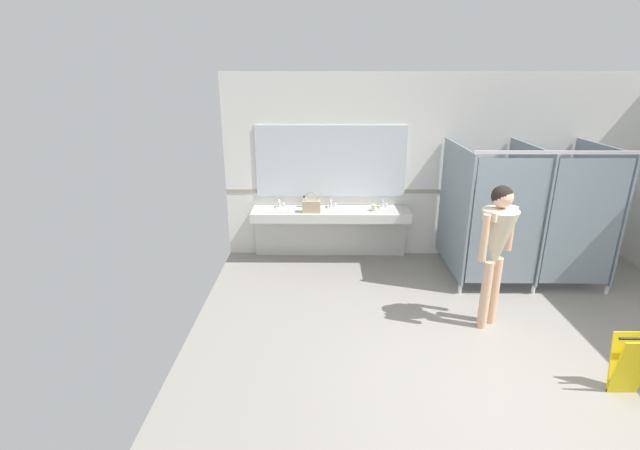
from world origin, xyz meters
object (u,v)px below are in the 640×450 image
at_px(paper_cup, 374,208).
at_px(wet_floor_sign, 628,364).
at_px(soap_dispenser, 304,202).
at_px(person_standing, 497,240).
at_px(handbag, 311,206).

relative_size(paper_cup, wet_floor_sign, 0.16).
bearing_deg(wet_floor_sign, soap_dispenser, 133.69).
distance_m(person_standing, handbag, 2.76).
bearing_deg(soap_dispenser, person_standing, -42.73).
bearing_deg(paper_cup, wet_floor_sign, -56.13).
bearing_deg(person_standing, handbag, 140.01).
bearing_deg(soap_dispenser, handbag, -67.84).
xyz_separation_m(handbag, soap_dispenser, (-0.12, 0.29, -0.03)).
relative_size(soap_dispenser, paper_cup, 1.87).
relative_size(soap_dispenser, wet_floor_sign, 0.30).
bearing_deg(paper_cup, handbag, -175.10).
bearing_deg(paper_cup, soap_dispenser, 168.97).
distance_m(person_standing, wet_floor_sign, 1.66).
height_order(soap_dispenser, wet_floor_sign, soap_dispenser).
height_order(handbag, wet_floor_sign, handbag).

